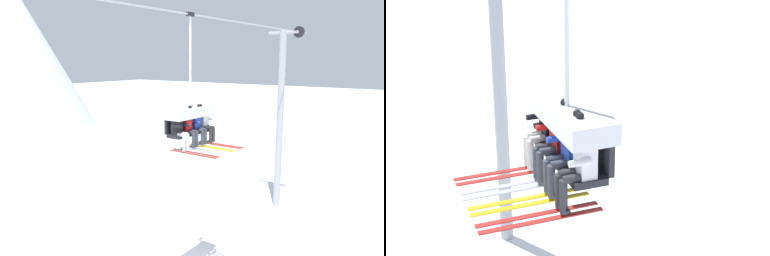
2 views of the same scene
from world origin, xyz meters
TOP-DOWN VIEW (x-y plane):
  - mountain_peak_east at (13.19, 35.17)m, footprint 17.50×17.50m
  - lift_tower_far at (7.99, -0.02)m, footprint 0.36×1.88m
  - lift_cable at (-0.04, -0.80)m, footprint 18.07×0.05m
  - chairlift_chair at (-1.03, -0.73)m, footprint 1.85×0.74m
  - skier_black at (-1.75, -0.95)m, footprint 0.46×1.70m
  - skier_red at (-1.26, -0.94)m, footprint 0.48×1.70m
  - skier_blue at (-0.79, -0.94)m, footprint 0.48×1.70m
  - skier_white at (-0.32, -0.94)m, footprint 0.48×1.70m

SIDE VIEW (x-z plane):
  - lift_tower_far at x=7.99m, z-range 0.17..9.71m
  - skier_black at x=-1.75m, z-range 5.20..6.43m
  - skier_red at x=-1.26m, z-range 5.16..6.50m
  - skier_blue at x=-0.79m, z-range 5.16..6.50m
  - skier_white at x=-0.32m, z-range 5.16..6.50m
  - chairlift_chair at x=-1.03m, z-range 4.12..8.19m
  - mountain_peak_east at x=13.19m, z-range 0.00..16.68m
  - lift_cable at x=-0.04m, z-range 9.23..9.28m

